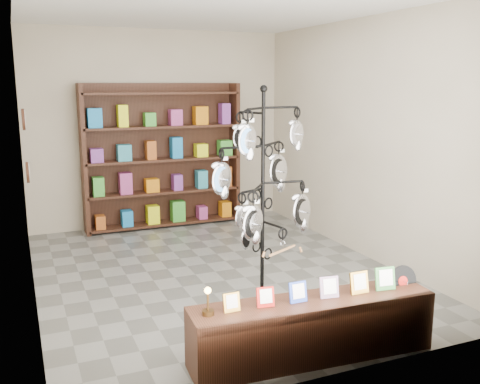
% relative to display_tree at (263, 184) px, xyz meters
% --- Properties ---
extents(ground, '(5.00, 5.00, 0.00)m').
position_rel_display_tree_xyz_m(ground, '(-0.06, 1.16, -1.26)').
color(ground, slate).
rests_on(ground, ground).
extents(room_envelope, '(5.00, 5.00, 5.00)m').
position_rel_display_tree_xyz_m(room_envelope, '(-0.06, 1.16, 0.59)').
color(room_envelope, '#BCB098').
rests_on(room_envelope, ground).
extents(display_tree, '(1.19, 1.19, 2.18)m').
position_rel_display_tree_xyz_m(display_tree, '(0.00, 0.00, 0.00)').
color(display_tree, black).
rests_on(display_tree, ground).
extents(front_shelf, '(2.05, 0.55, 0.72)m').
position_rel_display_tree_xyz_m(front_shelf, '(-0.03, -1.04, -1.01)').
color(front_shelf, black).
rests_on(front_shelf, ground).
extents(back_shelving, '(2.42, 0.36, 2.20)m').
position_rel_display_tree_xyz_m(back_shelving, '(-0.06, 3.46, -0.23)').
color(back_shelving, black).
rests_on(back_shelving, ground).
extents(wall_clocks, '(0.03, 0.24, 0.84)m').
position_rel_display_tree_xyz_m(wall_clocks, '(-2.03, 1.96, 0.24)').
color(wall_clocks, black).
rests_on(wall_clocks, ground).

